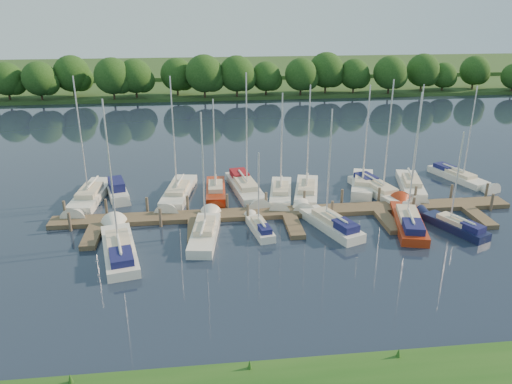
{
  "coord_description": "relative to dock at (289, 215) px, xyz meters",
  "views": [
    {
      "loc": [
        -7.24,
        -31.2,
        17.59
      ],
      "look_at": [
        -2.76,
        8.0,
        2.2
      ],
      "focal_mm": 35.0,
      "sensor_mm": 36.0,
      "label": 1
    }
  ],
  "objects": [
    {
      "name": "sailboat_s_4",
      "position": [
        9.51,
        -2.65,
        0.13
      ],
      "size": [
        3.88,
        8.98,
        11.34
      ],
      "rotation": [
        0.0,
        0.0,
        -0.24
      ],
      "color": "#9C280E",
      "rests_on": "ground"
    },
    {
      "name": "motorboat",
      "position": [
        -15.35,
        6.9,
        0.18
      ],
      "size": [
        2.92,
        5.9,
        1.87
      ],
      "rotation": [
        0.0,
        0.0,
        3.41
      ],
      "color": "silver",
      "rests_on": "ground"
    },
    {
      "name": "sailboat_n_0",
      "position": [
        -17.69,
        5.77,
        0.08
      ],
      "size": [
        3.03,
        9.45,
        11.94
      ],
      "rotation": [
        0.0,
        0.0,
        3.04
      ],
      "color": "silver",
      "rests_on": "ground"
    },
    {
      "name": "sailboat_n_9",
      "position": [
        13.06,
        5.15,
        0.08
      ],
      "size": [
        3.64,
        8.43,
        10.77
      ],
      "rotation": [
        0.0,
        0.0,
        2.9
      ],
      "color": "silver",
      "rests_on": "ground"
    },
    {
      "name": "sailboat_s_5",
      "position": [
        12.88,
        -3.89,
        0.12
      ],
      "size": [
        3.75,
        6.35,
        8.43
      ],
      "rotation": [
        0.0,
        0.0,
        0.43
      ],
      "color": "#111638",
      "rests_on": "ground"
    },
    {
      "name": "sailboat_n_7",
      "position": [
        8.44,
        6.13,
        0.08
      ],
      "size": [
        4.15,
        8.27,
        10.62
      ],
      "rotation": [
        0.0,
        0.0,
        2.81
      ],
      "color": "silver",
      "rests_on": "ground"
    },
    {
      "name": "sailboat_n_8",
      "position": [
        9.58,
        4.2,
        0.12
      ],
      "size": [
        4.04,
        9.07,
        11.37
      ],
      "rotation": [
        0.0,
        0.0,
        3.4
      ],
      "color": "silver",
      "rests_on": "ground"
    },
    {
      "name": "treeline",
      "position": [
        -0.4,
        54.94,
        3.82
      ],
      "size": [
        145.48,
        9.57,
        8.06
      ],
      "color": "#38281C",
      "rests_on": "ground"
    },
    {
      "name": "sailboat_s_2",
      "position": [
        -2.83,
        -2.5,
        0.12
      ],
      "size": [
        1.97,
        5.26,
        6.87
      ],
      "rotation": [
        0.0,
        0.0,
        0.17
      ],
      "color": "silver",
      "rests_on": "ground"
    },
    {
      "name": "sailboat_n_3",
      "position": [
        -6.03,
        5.81,
        0.08
      ],
      "size": [
        1.99,
        7.49,
        9.7
      ],
      "rotation": [
        0.0,
        0.0,
        3.11
      ],
      "color": "#9C280E",
      "rests_on": "ground"
    },
    {
      "name": "mooring_pilings",
      "position": [
        0.0,
        1.13,
        0.4
      ],
      "size": [
        38.24,
        2.84,
        2.0
      ],
      "color": "#473D33",
      "rests_on": "ground"
    },
    {
      "name": "sailboat_n_5",
      "position": [
        0.04,
        4.65,
        0.07
      ],
      "size": [
        3.14,
        8.14,
        10.29
      ],
      "rotation": [
        0.0,
        0.0,
        2.96
      ],
      "color": "silver",
      "rests_on": "ground"
    },
    {
      "name": "dock",
      "position": [
        0.0,
        0.0,
        0.0
      ],
      "size": [
        40.0,
        6.0,
        0.4
      ],
      "color": "#4A3929",
      "rests_on": "ground"
    },
    {
      "name": "sailboat_n_10",
      "position": [
        19.15,
        7.19,
        0.1
      ],
      "size": [
        3.99,
        7.97,
        10.04
      ],
      "rotation": [
        0.0,
        0.0,
        3.47
      ],
      "color": "silver",
      "rests_on": "ground"
    },
    {
      "name": "sailboat_s_0",
      "position": [
        -13.58,
        -4.78,
        0.12
      ],
      "size": [
        3.84,
        9.38,
        11.71
      ],
      "rotation": [
        0.0,
        0.0,
        0.22
      ],
      "color": "silver",
      "rests_on": "ground"
    },
    {
      "name": "ground",
      "position": [
        0.0,
        -7.31,
        -0.2
      ],
      "size": [
        260.0,
        260.0,
        0.0
      ],
      "primitive_type": "plane",
      "color": "#182231",
      "rests_on": "ground"
    },
    {
      "name": "distant_hill",
      "position": [
        0.0,
        92.69,
        0.5
      ],
      "size": [
        220.0,
        40.0,
        1.4
      ],
      "primitive_type": "cube",
      "color": "#324F22",
      "rests_on": "ground"
    },
    {
      "name": "far_shore",
      "position": [
        0.0,
        67.69,
        0.1
      ],
      "size": [
        180.0,
        30.0,
        0.6
      ],
      "primitive_type": "cube",
      "color": "#27481B",
      "rests_on": "ground"
    },
    {
      "name": "sailboat_n_2",
      "position": [
        -9.63,
        5.84,
        0.07
      ],
      "size": [
        3.51,
        9.41,
        11.72
      ],
      "rotation": [
        0.0,
        0.0,
        2.97
      ],
      "color": "silver",
      "rests_on": "ground"
    },
    {
      "name": "sailboat_n_4",
      "position": [
        -3.13,
        6.22,
        0.14
      ],
      "size": [
        3.43,
        9.48,
        11.95
      ],
      "rotation": [
        0.0,
        0.0,
        3.3
      ],
      "color": "silver",
      "rests_on": "ground"
    },
    {
      "name": "sailboat_n_6",
      "position": [
        2.48,
        4.54,
        0.08
      ],
      "size": [
        3.71,
        8.64,
        11.03
      ],
      "rotation": [
        0.0,
        0.0,
        2.9
      ],
      "color": "silver",
      "rests_on": "ground"
    },
    {
      "name": "sailboat_s_1",
      "position": [
        -7.21,
        -2.92,
        0.08
      ],
      "size": [
        2.8,
        8.06,
        10.34
      ],
      "rotation": [
        0.0,
        0.0,
        -0.14
      ],
      "color": "silver",
      "rests_on": "ground"
    },
    {
      "name": "sailboat_s_3",
      "position": [
        2.91,
        -2.42,
        0.14
      ],
      "size": [
        4.16,
        7.79,
        10.2
      ],
      "rotation": [
        0.0,
        0.0,
        0.37
      ],
      "color": "silver",
      "rests_on": "ground"
    }
  ]
}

